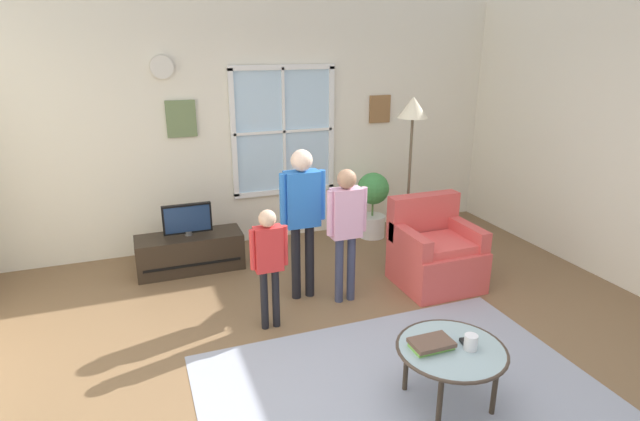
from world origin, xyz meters
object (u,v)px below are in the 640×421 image
(tv_stand, at_px, (190,252))
(book_stack, at_px, (431,344))
(person_pink_shirt, at_px, (346,221))
(remote_near_cup, at_px, (466,345))
(person_blue_shirt, at_px, (302,208))
(person_red_shirt, at_px, (269,256))
(potted_plant_by_window, at_px, (373,201))
(television, at_px, (187,219))
(remote_near_books, at_px, (438,343))
(floor_lamp, at_px, (412,125))
(cup, at_px, (471,342))
(armchair, at_px, (435,253))
(coffee_table, at_px, (451,352))

(tv_stand, xyz_separation_m, book_stack, (1.25, -2.73, 0.25))
(tv_stand, height_order, person_pink_shirt, person_pink_shirt)
(book_stack, xyz_separation_m, remote_near_cup, (0.23, -0.06, -0.02))
(tv_stand, xyz_separation_m, person_blue_shirt, (0.94, -1.00, 0.71))
(person_red_shirt, relative_size, potted_plant_by_window, 1.30)
(tv_stand, height_order, television, television)
(remote_near_books, bearing_deg, floor_lamp, 65.17)
(television, bearing_deg, person_pink_shirt, -43.35)
(tv_stand, bearing_deg, person_blue_shirt, -46.95)
(cup, bearing_deg, tv_stand, 117.62)
(book_stack, xyz_separation_m, cup, (0.23, -0.10, 0.02))
(television, height_order, cup, television)
(person_pink_shirt, relative_size, potted_plant_by_window, 1.56)
(tv_stand, distance_m, television, 0.38)
(person_pink_shirt, bearing_deg, remote_near_books, -89.05)
(remote_near_cup, height_order, floor_lamp, floor_lamp)
(armchair, bearing_deg, book_stack, -123.50)
(cup, height_order, remote_near_cup, cup)
(coffee_table, height_order, floor_lamp, floor_lamp)
(coffee_table, bearing_deg, potted_plant_by_window, 73.49)
(armchair, xyz_separation_m, person_blue_shirt, (-1.33, 0.19, 0.58))
(tv_stand, bearing_deg, potted_plant_by_window, 5.15)
(television, xyz_separation_m, potted_plant_by_window, (2.26, 0.21, -0.11))
(coffee_table, xyz_separation_m, remote_near_books, (-0.07, 0.06, 0.04))
(potted_plant_by_window, bearing_deg, book_stack, -108.98)
(book_stack, relative_size, floor_lamp, 0.15)
(remote_near_books, relative_size, potted_plant_by_window, 0.17)
(book_stack, xyz_separation_m, floor_lamp, (1.07, 2.20, 1.06))
(television, xyz_separation_m, person_pink_shirt, (1.28, -1.21, 0.23))
(television, bearing_deg, person_red_shirt, -70.77)
(potted_plant_by_window, bearing_deg, cup, -104.36)
(television, bearing_deg, remote_near_books, -64.26)
(person_red_shirt, distance_m, potted_plant_by_window, 2.41)
(television, relative_size, coffee_table, 0.69)
(person_pink_shirt, relative_size, floor_lamp, 0.71)
(person_red_shirt, bearing_deg, person_pink_shirt, 15.47)
(person_pink_shirt, xyz_separation_m, potted_plant_by_window, (0.98, 1.42, -0.33))
(tv_stand, height_order, person_red_shirt, person_red_shirt)
(cup, distance_m, potted_plant_by_window, 3.13)
(armchair, distance_m, book_stack, 1.85)
(book_stack, bearing_deg, potted_plant_by_window, 71.02)
(book_stack, relative_size, person_blue_shirt, 0.19)
(coffee_table, xyz_separation_m, floor_lamp, (0.94, 2.25, 1.12))
(book_stack, relative_size, person_red_shirt, 0.26)
(person_blue_shirt, distance_m, potted_plant_by_window, 1.84)
(person_blue_shirt, distance_m, person_pink_shirt, 0.42)
(book_stack, bearing_deg, armchair, 56.50)
(potted_plant_by_window, bearing_deg, remote_near_books, -108.05)
(coffee_table, xyz_separation_m, remote_near_cup, (0.10, -0.01, 0.04))
(person_pink_shirt, bearing_deg, coffee_table, -86.64)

